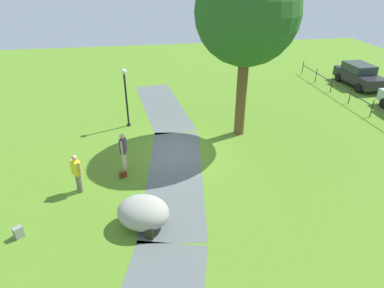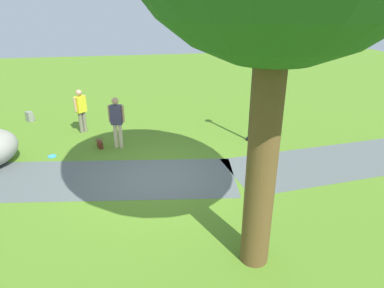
# 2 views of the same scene
# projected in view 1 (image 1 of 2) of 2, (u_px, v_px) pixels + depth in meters

# --- Properties ---
(ground_plane) EXTENTS (48.00, 48.00, 0.00)m
(ground_plane) POSITION_uv_depth(u_px,v_px,m) (178.00, 152.00, 16.04)
(ground_plane) COLOR #548223
(footpath_segment_near) EXTENTS (8.19, 3.11, 0.01)m
(footpath_segment_near) POSITION_uv_depth(u_px,v_px,m) (162.00, 105.00, 21.23)
(footpath_segment_near) COLOR #575F5D
(footpath_segment_near) RESTS_ON ground
(footpath_segment_mid) EXTENTS (8.24, 3.39, 0.01)m
(footpath_segment_mid) POSITION_uv_depth(u_px,v_px,m) (175.00, 174.00, 14.31)
(footpath_segment_mid) COLOR #575F5D
(footpath_segment_mid) RESTS_ON ground
(large_shade_tree) EXTENTS (4.76, 4.76, 8.35)m
(large_shade_tree) POSITION_uv_depth(u_px,v_px,m) (247.00, 13.00, 14.99)
(large_shade_tree) COLOR brown
(large_shade_tree) RESTS_ON ground
(lamp_post) EXTENTS (0.28, 0.28, 3.17)m
(lamp_post) POSITION_uv_depth(u_px,v_px,m) (126.00, 91.00, 17.66)
(lamp_post) COLOR black
(lamp_post) RESTS_ON ground
(lawn_boulder) EXTENTS (2.01, 2.18, 1.06)m
(lawn_boulder) POSITION_uv_depth(u_px,v_px,m) (143.00, 212.00, 11.31)
(lawn_boulder) COLOR #9A9B8D
(lawn_boulder) RESTS_ON ground
(woman_with_handbag) EXTENTS (0.51, 0.31, 1.71)m
(woman_with_handbag) POSITION_uv_depth(u_px,v_px,m) (123.00, 149.00, 14.21)
(woman_with_handbag) COLOR beige
(woman_with_handbag) RESTS_ON ground
(man_near_boulder) EXTENTS (0.42, 0.42, 1.61)m
(man_near_boulder) POSITION_uv_depth(u_px,v_px,m) (77.00, 171.00, 12.83)
(man_near_boulder) COLOR #746F5A
(man_near_boulder) RESTS_ON ground
(handbag_on_grass) EXTENTS (0.35, 0.35, 0.31)m
(handbag_on_grass) POSITION_uv_depth(u_px,v_px,m) (123.00, 174.00, 14.06)
(handbag_on_grass) COLOR maroon
(handbag_on_grass) RESTS_ON ground
(backpack_by_boulder) EXTENTS (0.33, 0.34, 0.40)m
(backpack_by_boulder) POSITION_uv_depth(u_px,v_px,m) (150.00, 233.00, 10.93)
(backpack_by_boulder) COLOR black
(backpack_by_boulder) RESTS_ON ground
(spare_backpack_on_lawn) EXTENTS (0.35, 0.35, 0.40)m
(spare_backpack_on_lawn) POSITION_uv_depth(u_px,v_px,m) (18.00, 232.00, 10.96)
(spare_backpack_on_lawn) COLOR gray
(spare_backpack_on_lawn) RESTS_ON ground
(frisbee_on_grass) EXTENTS (0.27, 0.27, 0.02)m
(frisbee_on_grass) POSITION_uv_depth(u_px,v_px,m) (135.00, 197.00, 12.93)
(frisbee_on_grass) COLOR #38A5D3
(frisbee_on_grass) RESTS_ON ground
(parked_sedan_grey) EXTENTS (4.12, 1.85, 1.56)m
(parked_sedan_grey) POSITION_uv_depth(u_px,v_px,m) (359.00, 75.00, 24.26)
(parked_sedan_grey) COLOR #242329
(parked_sedan_grey) RESTS_ON ground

